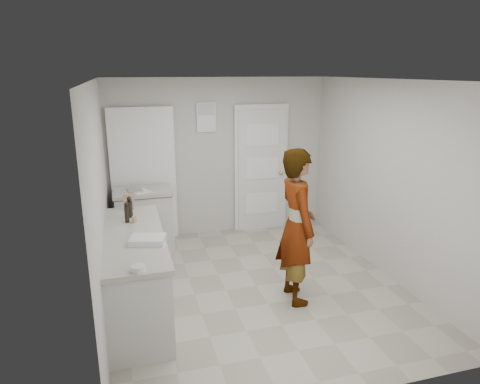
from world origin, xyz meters
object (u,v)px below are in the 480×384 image
object	(u,v)px
baking_dish	(148,240)
egg_bowl	(138,269)
person	(297,227)
oil_cruet_b	(127,213)
cake_mix_box	(129,202)
spice_jar	(134,220)
oil_cruet_a	(130,207)

from	to	relation	value
baking_dish	egg_bowl	size ratio (longest dim) A/B	3.23
person	oil_cruet_b	xyz separation A→B (m)	(-1.84, 0.59, 0.14)
person	baking_dish	distance (m)	1.66
cake_mix_box	baking_dish	size ratio (longest dim) A/B	0.51
cake_mix_box	spice_jar	distance (m)	0.53
oil_cruet_b	egg_bowl	distance (m)	1.30
person	oil_cruet_a	size ratio (longest dim) A/B	6.97
person	oil_cruet_a	world-z (taller)	person
cake_mix_box	egg_bowl	size ratio (longest dim) A/B	1.64
egg_bowl	spice_jar	bearing A→B (deg)	89.15
egg_bowl	baking_dish	bearing A→B (deg)	78.68
person	spice_jar	distance (m)	1.85
baking_dish	person	bearing A→B (deg)	2.90
person	oil_cruet_b	world-z (taller)	person
spice_jar	baking_dish	world-z (taller)	spice_jar
oil_cruet_a	cake_mix_box	bearing A→B (deg)	90.97
cake_mix_box	oil_cruet_b	world-z (taller)	oil_cruet_b
person	oil_cruet_a	distance (m)	1.96
cake_mix_box	oil_cruet_a	world-z (taller)	oil_cruet_a
oil_cruet_a	oil_cruet_b	xyz separation A→B (m)	(-0.04, -0.17, -0.01)
spice_jar	oil_cruet_a	size ratio (longest dim) A/B	0.30
spice_jar	oil_cruet_b	bearing A→B (deg)	153.75
cake_mix_box	spice_jar	size ratio (longest dim) A/B	2.59
person	spice_jar	world-z (taller)	person
oil_cruet_b	baking_dish	world-z (taller)	oil_cruet_b
baking_dish	egg_bowl	world-z (taller)	baking_dish
spice_jar	oil_cruet_b	xyz separation A→B (m)	(-0.08, 0.04, 0.08)
oil_cruet_b	baking_dish	xyz separation A→B (m)	(0.18, -0.67, -0.09)
cake_mix_box	oil_cruet_a	size ratio (longest dim) A/B	0.78
cake_mix_box	oil_cruet_b	bearing A→B (deg)	-89.18
person	baking_dish	bearing A→B (deg)	94.24
oil_cruet_b	oil_cruet_a	bearing A→B (deg)	77.48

